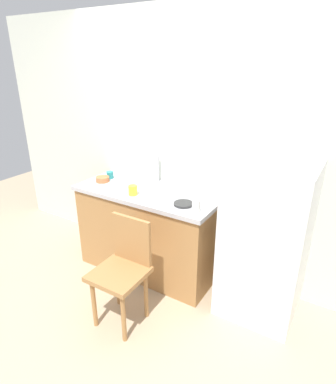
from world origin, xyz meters
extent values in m
plane|color=tan|center=(0.00, 0.00, 0.00)|extent=(8.00, 8.00, 0.00)
cube|color=silver|center=(0.00, 1.00, 1.25)|extent=(4.80, 0.10, 2.50)
cube|color=#A87542|center=(-0.21, 0.65, 0.42)|extent=(1.38, 0.60, 0.84)
cube|color=#B7B7BC|center=(-0.21, 0.65, 0.86)|extent=(1.42, 0.64, 0.04)
cylinder|color=#B7B7BC|center=(-0.27, 0.90, 1.01)|extent=(0.02, 0.02, 0.27)
cube|color=white|center=(0.93, 0.66, 0.67)|extent=(0.63, 0.59, 1.34)
cylinder|color=#A87542|center=(-0.14, -0.25, 0.23)|extent=(0.04, 0.04, 0.45)
cylinder|color=#A87542|center=(0.16, -0.25, 0.23)|extent=(0.04, 0.04, 0.45)
cylinder|color=#A87542|center=(-0.14, 0.05, 0.23)|extent=(0.04, 0.04, 0.45)
cylinder|color=#A87542|center=(0.16, 0.05, 0.23)|extent=(0.04, 0.04, 0.45)
cube|color=#A87542|center=(0.01, -0.10, 0.47)|extent=(0.40, 0.40, 0.04)
cube|color=#A87542|center=(0.01, 0.08, 0.69)|extent=(0.36, 0.03, 0.40)
cube|color=white|center=(-0.09, 0.63, 0.90)|extent=(0.28, 0.20, 0.05)
cylinder|color=#C67042|center=(-0.75, 0.59, 0.90)|extent=(0.14, 0.14, 0.05)
cylinder|color=#2D2D2D|center=(0.24, 0.52, 0.89)|extent=(0.17, 0.17, 0.02)
cylinder|color=yellow|center=(-0.27, 0.48, 0.92)|extent=(0.08, 0.08, 0.09)
cylinder|color=white|center=(0.39, 0.45, 0.93)|extent=(0.07, 0.07, 0.11)
cylinder|color=teal|center=(-0.75, 0.71, 0.91)|extent=(0.07, 0.07, 0.07)
camera|label=1|loc=(1.44, -1.69, 2.04)|focal=30.16mm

